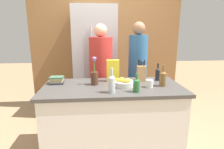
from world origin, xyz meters
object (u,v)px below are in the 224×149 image
object	(u,v)px
refrigerator	(95,62)
coffee_mug	(150,84)
flower_vase	(94,75)
bottle_water	(163,78)
bottle_oil	(158,74)
bottle_vinegar	(112,83)
fruit_bowl	(124,83)
person_at_sink	(101,72)
bottle_wine	(136,85)
person_in_blue	(138,69)
book_stack	(57,80)
knife_block	(141,73)
cereal_box	(113,71)

from	to	relation	value
refrigerator	coffee_mug	size ratio (longest dim) A/B	16.59
flower_vase	bottle_water	bearing A→B (deg)	-8.70
refrigerator	bottle_oil	bearing A→B (deg)	-49.85
refrigerator	bottle_vinegar	xyz separation A→B (m)	(0.18, -1.45, 0.02)
fruit_bowl	bottle_vinegar	xyz separation A→B (m)	(-0.17, -0.23, 0.06)
bottle_oil	person_at_sink	size ratio (longest dim) A/B	0.14
refrigerator	coffee_mug	bearing A→B (deg)	-63.44
bottle_wine	bottle_water	size ratio (longest dim) A/B	0.81
person_at_sink	person_in_blue	bearing A→B (deg)	-19.96
book_stack	bottle_wine	xyz separation A→B (m)	(0.94, -0.41, 0.04)
book_stack	bottle_vinegar	xyz separation A→B (m)	(0.67, -0.41, 0.06)
fruit_bowl	bottle_water	bearing A→B (deg)	-4.32
flower_vase	person_in_blue	size ratio (longest dim) A/B	0.21
book_stack	bottle_water	world-z (taller)	bottle_water
book_stack	person_at_sink	size ratio (longest dim) A/B	0.11
person_in_blue	knife_block	bearing A→B (deg)	-73.11
bottle_oil	bottle_wine	size ratio (longest dim) A/B	1.11
refrigerator	person_in_blue	size ratio (longest dim) A/B	1.17
fruit_bowl	coffee_mug	xyz separation A→B (m)	(0.30, -0.07, 0.00)
bottle_water	person_in_blue	xyz separation A→B (m)	(-0.15, 0.73, -0.04)
bottle_wine	refrigerator	bearing A→B (deg)	107.41
bottle_oil	coffee_mug	bearing A→B (deg)	-123.07
bottle_vinegar	bottle_water	bearing A→B (deg)	16.96
flower_vase	book_stack	bearing A→B (deg)	168.89
knife_block	book_stack	size ratio (longest dim) A/B	1.54
fruit_bowl	bottle_vinegar	size ratio (longest dim) A/B	0.89
fruit_bowl	flower_vase	distance (m)	0.38
knife_block	bottle_wine	world-z (taller)	knife_block
refrigerator	cereal_box	xyz separation A→B (m)	(0.23, -0.99, 0.05)
bottle_oil	person_in_blue	distance (m)	0.50
flower_vase	coffee_mug	world-z (taller)	flower_vase
refrigerator	person_at_sink	xyz separation A→B (m)	(0.09, -0.57, -0.06)
flower_vase	person_in_blue	world-z (taller)	person_in_blue
coffee_mug	bottle_oil	world-z (taller)	bottle_oil
refrigerator	fruit_bowl	distance (m)	1.27
refrigerator	person_in_blue	bearing A→B (deg)	-38.66
refrigerator	person_in_blue	world-z (taller)	refrigerator
bottle_wine	person_at_sink	distance (m)	0.96
refrigerator	book_stack	size ratio (longest dim) A/B	10.44
cereal_box	bottle_oil	world-z (taller)	cereal_box
flower_vase	bottle_wine	bearing A→B (deg)	-34.61
cereal_box	book_stack	distance (m)	0.73
refrigerator	bottle_wine	size ratio (longest dim) A/B	9.34
person_in_blue	coffee_mug	bearing A→B (deg)	-68.00
bottle_vinegar	person_in_blue	bearing A→B (deg)	62.20
cereal_box	coffee_mug	size ratio (longest dim) A/B	2.43
refrigerator	cereal_box	bearing A→B (deg)	-76.69
bottle_vinegar	fruit_bowl	bearing A→B (deg)	53.86
person_in_blue	bottle_vinegar	bearing A→B (deg)	-94.29
knife_block	flower_vase	bearing A→B (deg)	-169.36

